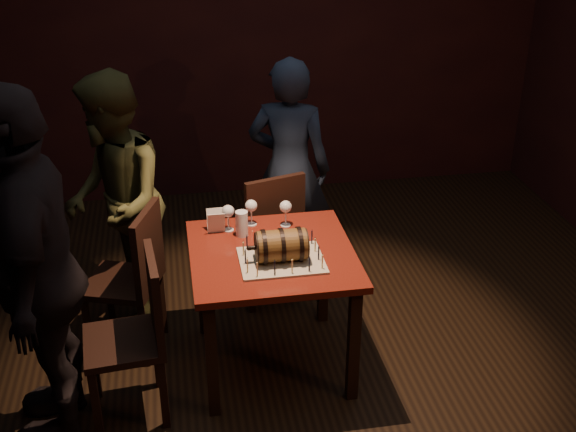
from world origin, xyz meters
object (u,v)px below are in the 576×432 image
at_px(pub_table, 272,269).
at_px(pint_of_ale, 242,224).
at_px(wine_glass_right, 286,208).
at_px(chair_back, 269,230).
at_px(chair_left_rear, 134,273).
at_px(wine_glass_mid, 251,207).
at_px(chair_left_front, 138,329).
at_px(wine_glass_left, 228,212).
at_px(barrel_cake, 281,245).
at_px(person_back, 289,169).
at_px(person_left_front, 38,272).
at_px(person_left_rear, 115,203).

height_order(pub_table, pint_of_ale, pint_of_ale).
bearing_deg(wine_glass_right, chair_back, 96.42).
distance_m(pint_of_ale, chair_left_rear, 0.70).
relative_size(wine_glass_mid, chair_left_front, 0.17).
distance_m(pub_table, wine_glass_left, 0.43).
distance_m(wine_glass_mid, chair_left_rear, 0.78).
height_order(barrel_cake, chair_back, barrel_cake).
xyz_separation_m(pint_of_ale, chair_left_rear, (-0.63, 0.07, -0.30)).
bearing_deg(person_back, wine_glass_mid, 84.48).
height_order(pint_of_ale, chair_left_front, chair_left_front).
bearing_deg(chair_left_front, wine_glass_left, 46.89).
xyz_separation_m(wine_glass_left, wine_glass_right, (0.34, 0.00, 0.00)).
bearing_deg(person_back, wine_glass_right, 98.82).
height_order(pub_table, chair_left_front, chair_left_front).
bearing_deg(barrel_cake, chair_left_rear, 153.77).
distance_m(wine_glass_left, wine_glass_mid, 0.15).
bearing_deg(person_left_front, wine_glass_left, 121.57).
relative_size(pub_table, wine_glass_left, 5.59).
relative_size(wine_glass_mid, person_back, 0.10).
bearing_deg(wine_glass_mid, pub_table, -78.37).
relative_size(wine_glass_left, pint_of_ale, 1.07).
bearing_deg(wine_glass_left, chair_back, 53.21).
distance_m(chair_left_front, person_left_rear, 0.99).
bearing_deg(chair_left_front, person_left_rear, 97.43).
relative_size(wine_glass_mid, pint_of_ale, 1.07).
distance_m(pub_table, chair_left_front, 0.80).
height_order(wine_glass_right, chair_left_front, chair_left_front).
distance_m(wine_glass_right, person_left_front, 1.43).
distance_m(pint_of_ale, person_left_front, 1.17).
height_order(person_back, person_left_rear, person_left_rear).
relative_size(barrel_cake, person_back, 0.21).
distance_m(wine_glass_left, chair_left_front, 0.85).
xyz_separation_m(pub_table, person_left_rear, (-0.87, 0.66, 0.17)).
xyz_separation_m(wine_glass_mid, chair_left_front, (-0.67, -0.62, -0.34)).
xyz_separation_m(wine_glass_right, chair_left_front, (-0.87, -0.57, -0.35)).
bearing_deg(person_left_rear, wine_glass_right, 64.56).
height_order(wine_glass_left, pint_of_ale, wine_glass_left).
bearing_deg(pint_of_ale, barrel_cake, -62.28).
distance_m(wine_glass_left, person_back, 0.93).
relative_size(wine_glass_left, person_left_rear, 0.10).
bearing_deg(chair_back, person_left_rear, -178.70).
height_order(pint_of_ale, chair_left_rear, chair_left_rear).
relative_size(pint_of_ale, chair_left_rear, 0.16).
xyz_separation_m(wine_glass_left, chair_left_rear, (-0.56, -0.01, -0.35)).
distance_m(wine_glass_right, person_back, 0.80).
xyz_separation_m(pint_of_ale, person_back, (0.42, 0.85, -0.05)).
xyz_separation_m(pint_of_ale, chair_left_front, (-0.60, -0.50, -0.30)).
relative_size(pint_of_ale, person_left_rear, 0.09).
relative_size(pub_table, wine_glass_mid, 5.59).
bearing_deg(wine_glass_right, person_left_rear, 159.67).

